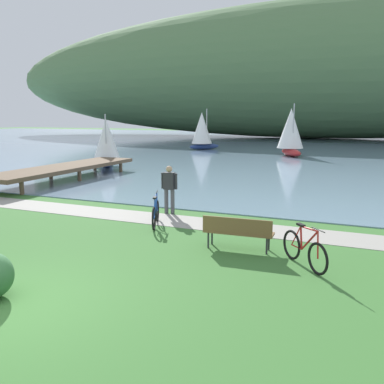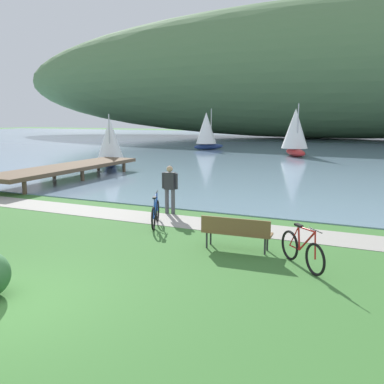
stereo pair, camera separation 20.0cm
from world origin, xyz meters
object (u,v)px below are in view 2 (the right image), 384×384
Objects in this scene: park_bench_near_camera at (236,231)px; sailboat_nearest_to_shore at (295,132)px; person_at_shoreline at (170,187)px; bicycle_leaning_near_bench at (302,250)px; sailboat_mid_bay at (110,142)px; bicycle_beside_path at (155,213)px; sailboat_toward_hillside at (207,130)px.

sailboat_nearest_to_shore reaches higher than park_bench_near_camera.
person_at_shoreline reaches higher than park_bench_near_camera.
park_bench_near_camera is at bearing 162.17° from bicycle_leaning_near_bench.
bicycle_leaning_near_bench is at bearing -43.47° from sailboat_mid_bay.
park_bench_near_camera is at bearing -41.09° from person_at_shoreline.
sailboat_nearest_to_shore reaches higher than person_at_shoreline.
person_at_shoreline is (-0.32, 1.65, 0.58)m from bicycle_beside_path.
bicycle_beside_path is 30.47m from sailboat_toward_hillside.
person_at_shoreline is 23.69m from sailboat_nearest_to_shore.
bicycle_beside_path is at bearing 158.79° from bicycle_leaning_near_bench.
sailboat_nearest_to_shore is (-0.16, 25.32, 1.74)m from bicycle_beside_path.
sailboat_toward_hillside is (0.60, 16.25, 0.30)m from sailboat_mid_bay.
sailboat_toward_hillside is at bearing 108.76° from bicycle_beside_path.
bicycle_beside_path is (-3.08, 1.31, -0.12)m from park_bench_near_camera.
sailboat_mid_bay is (-10.07, 10.90, 0.73)m from person_at_shoreline.
person_at_shoreline is 0.48× the size of sailboat_mid_bay.
bicycle_leaning_near_bench is 0.80× the size of person_at_shoreline.
park_bench_near_camera is 19.36m from sailboat_mid_bay.
bicycle_leaning_near_bench is 0.31× the size of sailboat_nearest_to_shore.
sailboat_toward_hillside is at bearing 113.13° from park_bench_near_camera.
park_bench_near_camera is 1.10× the size of bicycle_beside_path.
park_bench_near_camera is at bearing -23.07° from bicycle_beside_path.
sailboat_toward_hillside is (-12.86, 30.12, 1.48)m from park_bench_near_camera.
sailboat_mid_bay is 16.27m from sailboat_toward_hillside.
person_at_shoreline is at bearing 145.59° from bicycle_leaning_near_bench.
park_bench_near_camera is 26.87m from sailboat_nearest_to_shore.
bicycle_leaning_near_bench is 27.70m from sailboat_nearest_to_shore.
sailboat_toward_hillside is (-14.61, 30.68, 1.61)m from bicycle_leaning_near_bench.
park_bench_near_camera is 0.44× the size of sailboat_toward_hillside.
sailboat_nearest_to_shore is 1.07× the size of sailboat_toward_hillside.
sailboat_mid_bay is at bearing 129.62° from bicycle_beside_path.
sailboat_toward_hillside reaches higher than person_at_shoreline.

